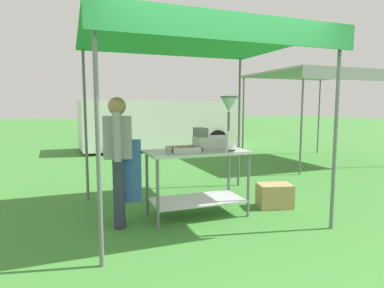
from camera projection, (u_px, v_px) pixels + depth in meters
ground_plane at (130, 161)px, 9.02m from camera, size 70.00×70.00×0.00m
stall_canopy at (195, 43)px, 4.34m from camera, size 2.94×2.57×2.42m
donut_cart at (197, 169)px, 4.44m from camera, size 1.36×0.68×0.90m
donut_tray at (184, 150)px, 4.27m from camera, size 0.41×0.32×0.07m
donut_fryer at (217, 131)px, 4.57m from camera, size 0.62×0.28×0.74m
menu_sign at (232, 142)px, 4.35m from camera, size 0.13×0.05×0.27m
vendor at (119, 155)px, 4.03m from camera, size 0.46×0.54×1.61m
supply_crate at (275, 196)px, 4.87m from camera, size 0.56×0.45×0.35m
van_white at (162, 124)px, 11.56m from camera, size 5.64×2.30×1.69m
neighbour_tent at (315, 76)px, 8.59m from camera, size 2.95×2.76×2.37m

